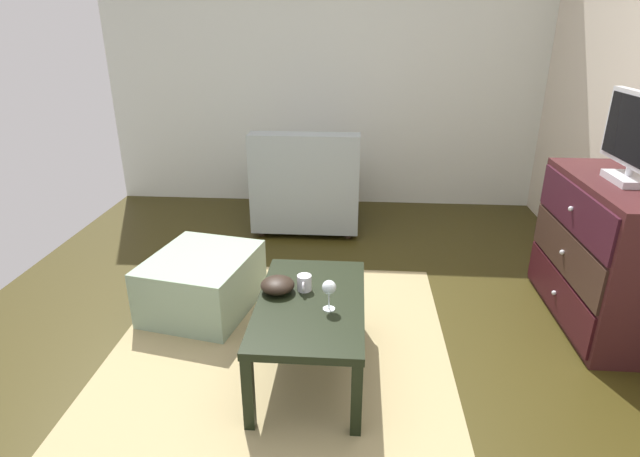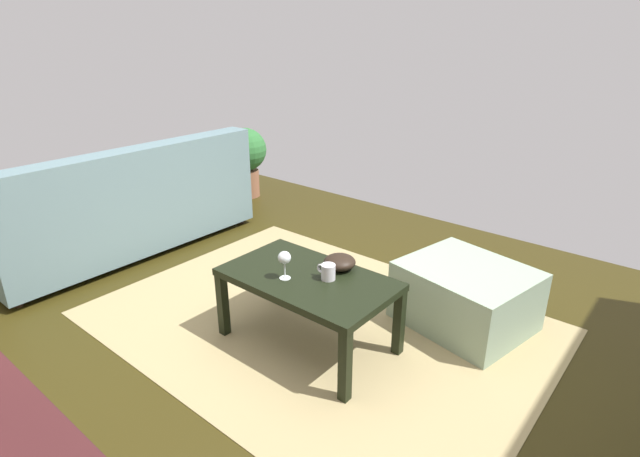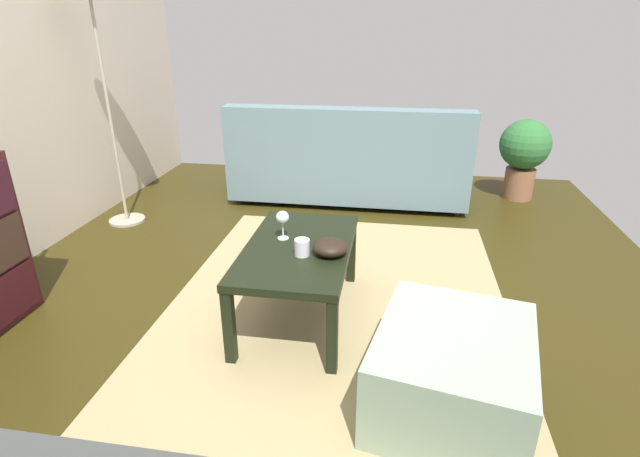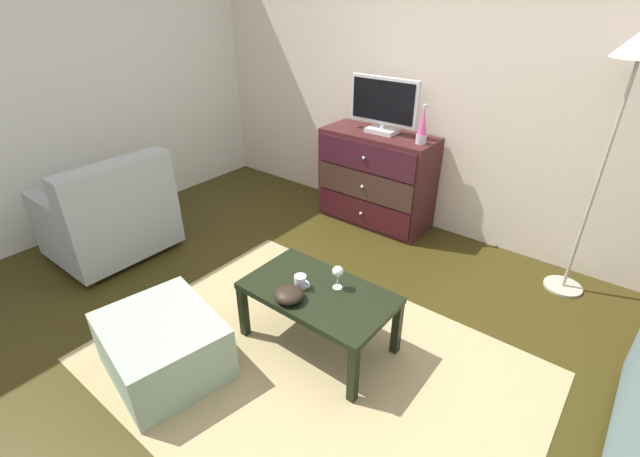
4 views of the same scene
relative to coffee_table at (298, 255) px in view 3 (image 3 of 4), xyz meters
name	(u,v)px [view 3 (image 3 of 4)]	position (x,y,z in m)	size (l,w,h in m)	color
ground_plane	(295,329)	(-0.10, 0.01, -0.40)	(5.98, 4.51, 0.05)	#322A0D
area_rug	(336,308)	(0.10, -0.19, -0.37)	(2.60, 1.90, 0.01)	#9F8C60
coffee_table	(298,255)	(0.00, 0.00, 0.00)	(0.93, 0.54, 0.43)	black
wine_glass	(283,218)	(0.08, 0.10, 0.17)	(0.07, 0.07, 0.16)	silver
mug	(302,247)	(-0.10, -0.04, 0.10)	(0.11, 0.08, 0.09)	silver
bowl_decorative	(330,247)	(-0.08, -0.18, 0.09)	(0.18, 0.18, 0.08)	black
couch_large	(349,163)	(1.98, -0.06, -0.04)	(0.85, 2.06, 0.86)	#332319
ottoman	(451,372)	(-0.59, -0.75, -0.19)	(0.70, 0.60, 0.37)	#89A188
standing_lamp	(91,4)	(1.13, 1.66, 1.24)	(0.32, 0.32, 1.88)	#A59E8C
potted_plant	(524,152)	(2.24, -1.60, 0.06)	(0.44, 0.44, 0.72)	brown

